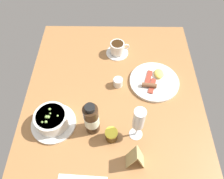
{
  "coord_description": "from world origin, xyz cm",
  "views": [
    {
      "loc": [
        53.92,
        -0.24,
        87.36
      ],
      "look_at": [
        -4.78,
        -0.97,
        4.18
      ],
      "focal_mm": 35.19,
      "sensor_mm": 36.0,
      "label": 1
    }
  ],
  "objects_px": {
    "coffee_cup": "(118,49)",
    "jam_jar": "(112,135)",
    "sauce_bottle_brown": "(92,119)",
    "porridge_bowl": "(53,120)",
    "creamer_jug": "(118,82)",
    "menu_card": "(137,157)",
    "breakfast_plate": "(155,81)",
    "wine_glass": "(139,120)"
  },
  "relations": [
    {
      "from": "wine_glass",
      "to": "breakfast_plate",
      "type": "height_order",
      "value": "wine_glass"
    },
    {
      "from": "creamer_jug",
      "to": "coffee_cup",
      "type": "bearing_deg",
      "value": -179.47
    },
    {
      "from": "wine_glass",
      "to": "breakfast_plate",
      "type": "distance_m",
      "value": 0.32
    },
    {
      "from": "breakfast_plate",
      "to": "menu_card",
      "type": "bearing_deg",
      "value": -16.2
    },
    {
      "from": "coffee_cup",
      "to": "jam_jar",
      "type": "height_order",
      "value": "coffee_cup"
    },
    {
      "from": "creamer_jug",
      "to": "jam_jar",
      "type": "bearing_deg",
      "value": -5.72
    },
    {
      "from": "creamer_jug",
      "to": "jam_jar",
      "type": "relative_size",
      "value": 0.99
    },
    {
      "from": "creamer_jug",
      "to": "sauce_bottle_brown",
      "type": "relative_size",
      "value": 0.3
    },
    {
      "from": "creamer_jug",
      "to": "breakfast_plate",
      "type": "xyz_separation_m",
      "value": [
        -0.02,
        0.18,
        -0.01
      ]
    },
    {
      "from": "wine_glass",
      "to": "jam_jar",
      "type": "bearing_deg",
      "value": -80.07
    },
    {
      "from": "coffee_cup",
      "to": "jam_jar",
      "type": "xyz_separation_m",
      "value": [
        0.5,
        -0.03,
        -0.01
      ]
    },
    {
      "from": "sauce_bottle_brown",
      "to": "porridge_bowl",
      "type": "bearing_deg",
      "value": -95.83
    },
    {
      "from": "jam_jar",
      "to": "breakfast_plate",
      "type": "distance_m",
      "value": 0.36
    },
    {
      "from": "porridge_bowl",
      "to": "sauce_bottle_brown",
      "type": "bearing_deg",
      "value": 84.17
    },
    {
      "from": "creamer_jug",
      "to": "breakfast_plate",
      "type": "distance_m",
      "value": 0.18
    },
    {
      "from": "coffee_cup",
      "to": "menu_card",
      "type": "height_order",
      "value": "menu_card"
    },
    {
      "from": "creamer_jug",
      "to": "jam_jar",
      "type": "height_order",
      "value": "jam_jar"
    },
    {
      "from": "menu_card",
      "to": "wine_glass",
      "type": "bearing_deg",
      "value": 175.33
    },
    {
      "from": "sauce_bottle_brown",
      "to": "coffee_cup",
      "type": "bearing_deg",
      "value": 166.81
    },
    {
      "from": "coffee_cup",
      "to": "breakfast_plate",
      "type": "xyz_separation_m",
      "value": [
        0.2,
        0.18,
        -0.02
      ]
    },
    {
      "from": "wine_glass",
      "to": "coffee_cup",
      "type": "bearing_deg",
      "value": -170.77
    },
    {
      "from": "wine_glass",
      "to": "jam_jar",
      "type": "xyz_separation_m",
      "value": [
        0.02,
        -0.1,
        -0.1
      ]
    },
    {
      "from": "wine_glass",
      "to": "menu_card",
      "type": "bearing_deg",
      "value": -4.67
    },
    {
      "from": "coffee_cup",
      "to": "sauce_bottle_brown",
      "type": "bearing_deg",
      "value": -13.19
    },
    {
      "from": "creamer_jug",
      "to": "porridge_bowl",
      "type": "bearing_deg",
      "value": -52.31
    },
    {
      "from": "creamer_jug",
      "to": "menu_card",
      "type": "distance_m",
      "value": 0.38
    },
    {
      "from": "coffee_cup",
      "to": "jam_jar",
      "type": "relative_size",
      "value": 2.28
    },
    {
      "from": "porridge_bowl",
      "to": "sauce_bottle_brown",
      "type": "xyz_separation_m",
      "value": [
        0.02,
        0.17,
        0.04
      ]
    },
    {
      "from": "wine_glass",
      "to": "menu_card",
      "type": "height_order",
      "value": "wine_glass"
    },
    {
      "from": "wine_glass",
      "to": "jam_jar",
      "type": "distance_m",
      "value": 0.14
    },
    {
      "from": "creamer_jug",
      "to": "menu_card",
      "type": "bearing_deg",
      "value": 9.95
    },
    {
      "from": "creamer_jug",
      "to": "wine_glass",
      "type": "relative_size",
      "value": 0.28
    },
    {
      "from": "jam_jar",
      "to": "wine_glass",
      "type": "bearing_deg",
      "value": 99.93
    },
    {
      "from": "porridge_bowl",
      "to": "coffee_cup",
      "type": "bearing_deg",
      "value": 147.4
    },
    {
      "from": "coffee_cup",
      "to": "breakfast_plate",
      "type": "distance_m",
      "value": 0.27
    },
    {
      "from": "porridge_bowl",
      "to": "sauce_bottle_brown",
      "type": "height_order",
      "value": "sauce_bottle_brown"
    },
    {
      "from": "jam_jar",
      "to": "sauce_bottle_brown",
      "type": "height_order",
      "value": "sauce_bottle_brown"
    },
    {
      "from": "creamer_jug",
      "to": "breakfast_plate",
      "type": "relative_size",
      "value": 0.22
    },
    {
      "from": "breakfast_plate",
      "to": "creamer_jug",
      "type": "bearing_deg",
      "value": -84.1
    },
    {
      "from": "porridge_bowl",
      "to": "jam_jar",
      "type": "height_order",
      "value": "porridge_bowl"
    },
    {
      "from": "creamer_jug",
      "to": "wine_glass",
      "type": "height_order",
      "value": "wine_glass"
    },
    {
      "from": "jam_jar",
      "to": "breakfast_plate",
      "type": "bearing_deg",
      "value": 144.83
    }
  ]
}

